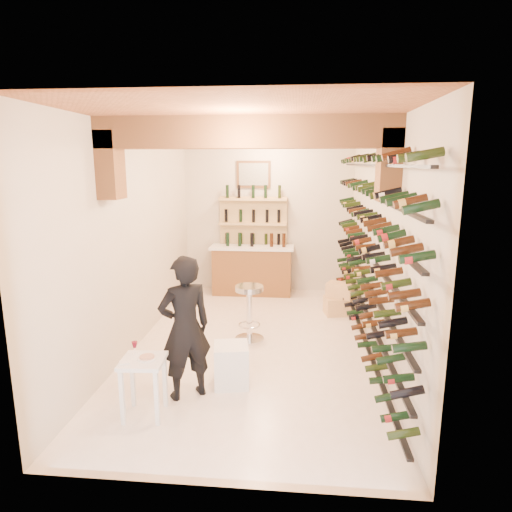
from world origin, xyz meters
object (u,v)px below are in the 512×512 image
at_px(back_counter, 252,269).
at_px(crate_lower, 339,306).
at_px(white_stool, 231,365).
at_px(chrome_barstool, 249,309).
at_px(wine_rack, 363,245).
at_px(tasting_table, 143,369).
at_px(person, 185,328).

relative_size(back_counter, crate_lower, 3.25).
distance_m(back_counter, crate_lower, 2.09).
relative_size(back_counter, white_stool, 3.29).
bearing_deg(chrome_barstool, back_counter, 94.85).
bearing_deg(chrome_barstool, white_stool, -92.84).
xyz_separation_m(chrome_barstool, crate_lower, (1.49, 1.33, -0.34)).
xyz_separation_m(wine_rack, chrome_barstool, (-1.62, 0.17, -1.05)).
height_order(white_stool, crate_lower, white_stool).
bearing_deg(crate_lower, tasting_table, -124.36).
height_order(person, chrome_barstool, person).
height_order(tasting_table, chrome_barstool, chrome_barstool).
distance_m(wine_rack, back_counter, 3.38).
bearing_deg(back_counter, person, -94.58).
height_order(back_counter, person, person).
relative_size(tasting_table, chrome_barstool, 0.91).
xyz_separation_m(back_counter, tasting_table, (-0.69, -4.64, -0.00)).
height_order(wine_rack, person, wine_rack).
xyz_separation_m(wine_rack, back_counter, (-1.83, 2.65, -1.02)).
bearing_deg(crate_lower, person, -123.67).
bearing_deg(chrome_barstool, wine_rack, -5.88).
bearing_deg(back_counter, wine_rack, -55.34).
bearing_deg(white_stool, crate_lower, 60.38).
height_order(back_counter, chrome_barstool, back_counter).
relative_size(person, chrome_barstool, 1.95).
bearing_deg(crate_lower, white_stool, -119.62).
xyz_separation_m(wine_rack, white_stool, (-1.69, -1.24, -1.29)).
bearing_deg(tasting_table, wine_rack, 34.83).
xyz_separation_m(white_stool, person, (-0.48, -0.32, 0.58)).
height_order(tasting_table, crate_lower, tasting_table).
bearing_deg(white_stool, back_counter, 92.07).
bearing_deg(tasting_table, chrome_barstool, 63.87).
height_order(back_counter, white_stool, back_counter).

